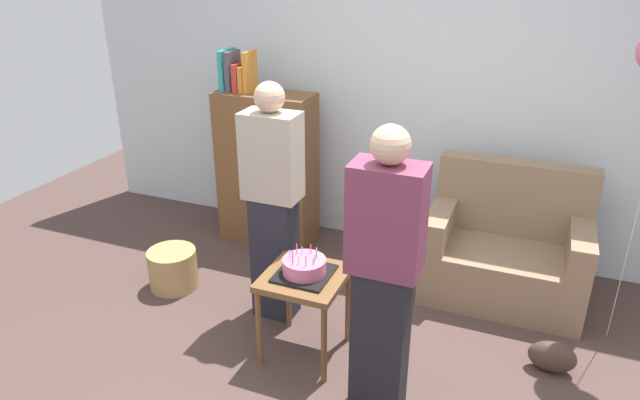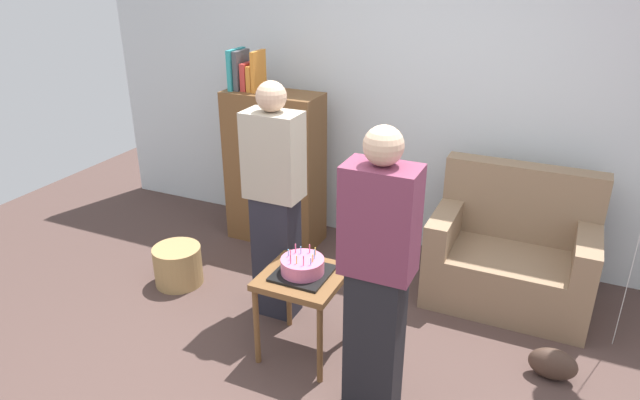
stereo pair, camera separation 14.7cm
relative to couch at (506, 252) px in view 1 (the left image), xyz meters
The scene contains 10 objects.
ground_plane 1.74m from the couch, 119.18° to the right, with size 8.00×8.00×0.00m, color #4C3833.
wall_back 1.42m from the couch, 145.87° to the left, with size 6.00×0.10×2.70m, color silver.
couch is the anchor object (origin of this frame).
bookshelf 2.02m from the couch, behind, with size 0.80×0.36×1.62m.
side_table 1.60m from the couch, 132.55° to the right, with size 0.48×0.48×0.56m.
birthday_cake 1.62m from the couch, 132.55° to the right, with size 0.32×0.32×0.17m.
person_blowing_candles 1.74m from the couch, 149.33° to the right, with size 0.36×0.22×1.63m.
person_holding_cake 1.62m from the couch, 109.55° to the right, with size 0.36×0.22×1.63m.
wicker_basket 2.46m from the couch, 159.92° to the right, with size 0.36×0.36×0.30m, color #A88451.
handbag 0.90m from the couch, 64.44° to the right, with size 0.28×0.14×0.20m, color #473328.
Camera 1 is at (0.93, -2.36, 2.34)m, focal length 31.89 mm.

